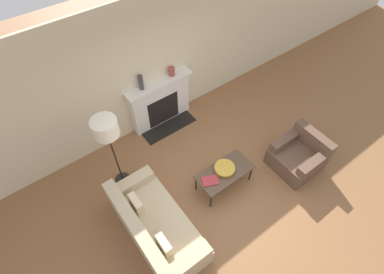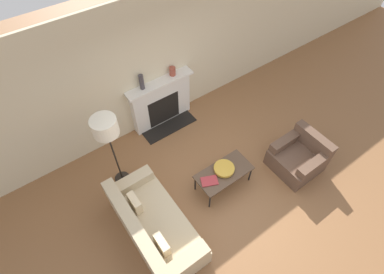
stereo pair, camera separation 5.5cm
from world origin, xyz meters
name	(u,v)px [view 1 (the left image)]	position (x,y,z in m)	size (l,w,h in m)	color
ground_plane	(221,196)	(0.00, 0.00, 0.00)	(18.00, 18.00, 0.00)	brown
wall_back	(146,69)	(0.00, 2.45, 1.45)	(18.00, 0.06, 2.90)	beige
fireplace	(161,103)	(0.17, 2.30, 0.56)	(1.49, 0.59, 1.15)	silver
couch	(155,227)	(-1.37, 0.11, 0.30)	(0.90, 1.89, 0.81)	tan
armchair_near	(299,156)	(1.70, -0.33, 0.29)	(0.88, 0.87, 0.76)	brown
coffee_table	(225,173)	(0.20, 0.19, 0.41)	(1.06, 0.53, 0.45)	#4C3828
bowl	(225,168)	(0.23, 0.23, 0.49)	(0.38, 0.38, 0.07)	#BC8E2D
book	(210,181)	(-0.14, 0.19, 0.46)	(0.35, 0.30, 0.02)	#9E2D33
floor_lamp	(106,131)	(-1.32, 1.44, 1.48)	(0.43, 0.43, 1.72)	black
mantel_vase_left	(141,82)	(-0.20, 2.32, 1.31)	(0.09, 0.09, 0.32)	#3D383D
mantel_vase_center_left	(172,71)	(0.51, 2.32, 1.24)	(0.13, 0.13, 0.18)	brown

